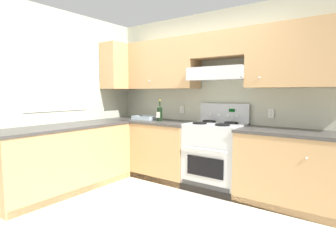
% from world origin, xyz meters
% --- Properties ---
extents(ground_plane, '(7.04, 7.04, 0.00)m').
position_xyz_m(ground_plane, '(0.00, 0.00, 0.00)').
color(ground_plane, beige).
extents(wall_back, '(4.68, 0.57, 2.55)m').
position_xyz_m(wall_back, '(0.41, 1.53, 1.48)').
color(wall_back, '#B7BAA3').
rests_on(wall_back, ground_plane).
extents(wall_left, '(0.47, 4.00, 2.55)m').
position_xyz_m(wall_left, '(-1.59, 0.23, 1.34)').
color(wall_left, '#B7BAA3').
rests_on(wall_left, ground_plane).
extents(counter_back_run, '(3.60, 0.65, 0.91)m').
position_xyz_m(counter_back_run, '(0.22, 1.24, 0.45)').
color(counter_back_run, tan).
rests_on(counter_back_run, ground_plane).
extents(counter_left_run, '(0.63, 1.91, 0.91)m').
position_xyz_m(counter_left_run, '(-1.24, -0.00, 0.45)').
color(counter_left_run, tan).
rests_on(counter_left_run, ground_plane).
extents(stove, '(0.76, 0.62, 1.20)m').
position_xyz_m(stove, '(0.41, 1.25, 0.48)').
color(stove, '#B7BABC').
rests_on(stove, ground_plane).
extents(wine_bottle, '(0.08, 0.08, 0.34)m').
position_xyz_m(wine_bottle, '(-0.55, 1.22, 1.04)').
color(wine_bottle, black).
rests_on(wine_bottle, counter_back_run).
extents(bowl, '(0.39, 0.26, 0.06)m').
position_xyz_m(bowl, '(-0.89, 1.27, 0.93)').
color(bowl, '#9EADB7').
rests_on(bowl, counter_back_run).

